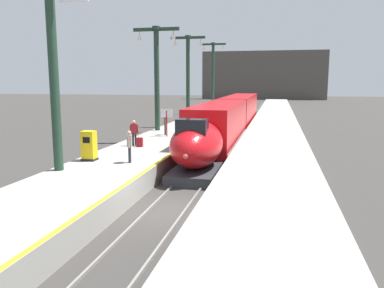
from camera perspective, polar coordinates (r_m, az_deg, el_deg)
name	(u,v)px	position (r m, az deg, el deg)	size (l,w,h in m)	color
ground_plane	(167,211)	(16.17, -3.68, -9.86)	(260.00, 260.00, 0.00)	#33302D
platform_left	(195,127)	(40.57, 0.47, 2.49)	(4.80, 110.00, 1.05)	gray
platform_right	(274,129)	(39.71, 11.99, 2.14)	(4.80, 110.00, 1.05)	gray
platform_left_safety_stripe	(217,123)	(40.11, 3.67, 3.16)	(0.20, 107.80, 0.01)	yellow
rail_main_left	(230,129)	(42.79, 5.57, 2.17)	(0.08, 110.00, 0.12)	slate
rail_main_right	(243,130)	(42.64, 7.57, 2.11)	(0.08, 110.00, 0.12)	slate
highspeed_train_main	(230,117)	(36.43, 5.62, 3.91)	(2.92, 37.16, 3.60)	#B20F14
station_column_near	(53,43)	(19.36, -19.77, 13.76)	(4.00, 0.68, 9.77)	#1E3828
station_column_mid	(157,68)	(33.81, -5.22, 11.03)	(4.00, 0.68, 8.80)	#1E3828
station_column_far	(188,69)	(45.29, -0.60, 10.98)	(4.00, 0.68, 9.37)	#1E3828
station_column_distant	(213,69)	(62.67, 3.10, 10.90)	(4.00, 0.68, 10.23)	#1E3828
passenger_near_edge	(134,131)	(25.83, -8.52, 1.91)	(0.57, 0.24, 1.69)	#23232D
passenger_mid_platform	(129,144)	(20.49, -9.19, 0.00)	(0.30, 0.56, 1.69)	#23232D
passenger_far_waiting	(165,123)	(30.85, -3.98, 3.17)	(0.32, 0.55, 1.69)	#23232D
rolling_suitcase	(140,142)	(25.48, -7.70, 0.28)	(0.40, 0.22, 0.98)	maroon
ticket_machine_yellow	(89,147)	(21.55, -14.91, -0.41)	(0.76, 0.62, 1.60)	yellow
departure_info_board	(167,117)	(29.92, -3.75, 3.98)	(0.90, 0.10, 2.12)	maroon
terminus_back_wall	(263,75)	(116.77, 10.46, 9.92)	(36.00, 2.00, 14.00)	#4C4742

